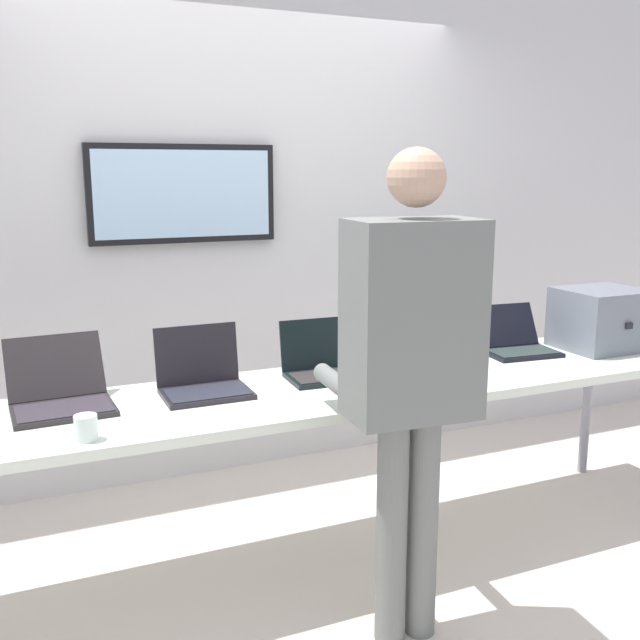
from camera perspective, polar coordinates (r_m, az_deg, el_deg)
ground at (r=3.40m, az=0.31°, el=-18.29°), size 8.00×8.00×0.04m
back_wall at (r=4.01m, az=-6.36°, el=7.48°), size 8.00×0.11×2.77m
workbench at (r=3.09m, az=0.33°, el=-6.04°), size 3.63×0.70×0.78m
equipment_box at (r=3.95m, az=21.20°, el=0.09°), size 0.40×0.37×0.31m
laptop_station_1 at (r=2.97m, az=-19.75°, el=-5.42°), size 0.39×0.42×0.25m
laptop_station_2 at (r=3.01m, az=-9.20°, el=-4.54°), size 0.35×0.29×0.26m
laptop_station_3 at (r=3.20m, az=0.22°, el=-3.48°), size 0.35×0.29×0.24m
laptop_station_4 at (r=3.43m, az=8.22°, el=-2.58°), size 0.32×0.27×0.23m
laptop_station_5 at (r=3.75m, az=15.08°, el=-1.69°), size 0.38×0.36×0.22m
person at (r=2.49m, az=7.15°, el=-2.67°), size 0.46×0.61×1.75m
coffee_mug at (r=2.59m, az=-17.92°, el=-8.06°), size 0.08×0.08×0.09m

